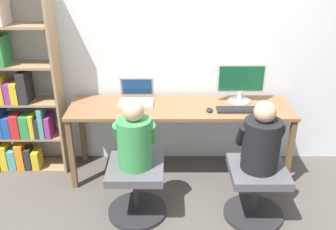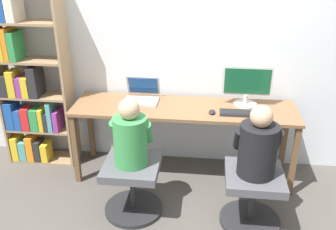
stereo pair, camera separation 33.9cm
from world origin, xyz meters
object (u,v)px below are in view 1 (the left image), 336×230
Objects in this scene: person_at_laptop at (136,138)px; laptop at (138,97)px; person_at_monitor at (263,141)px; office_chair_right at (138,185)px; bookshelf at (17,90)px; desktop_monitor at (242,83)px; office_chair_left at (257,188)px; keyboard at (242,110)px.

laptop is at bearing 92.92° from person_at_laptop.
laptop is at bearing 143.49° from person_at_monitor.
office_chair_right is at bearing -90.00° from person_at_laptop.
person_at_laptop is 1.42m from bookshelf.
desktop_monitor is 1.02m from laptop.
office_chair_left is 2.43m from bookshelf.
bookshelf is at bearing -179.51° from laptop.
office_chair_right is at bearing -87.09° from laptop.
keyboard is 0.73× the size of person_at_monitor.
person_at_laptop is 0.31× the size of bookshelf.
desktop_monitor is 1.43× the size of laptop.
person_at_monitor is 2.36m from bookshelf.
person_at_monitor reaches higher than laptop.
person_at_laptop reaches higher than keyboard.
keyboard is at bearing -97.65° from desktop_monitor.
laptop is (-1.01, -0.00, -0.15)m from desktop_monitor.
keyboard is 0.84× the size of office_chair_left.
person_at_laptop is at bearing -142.59° from desktop_monitor.
bookshelf is (-1.21, 0.73, 0.13)m from person_at_laptop.
desktop_monitor reaches higher than laptop.
person_at_monitor is (0.07, -0.56, -0.02)m from keyboard.
office_chair_left is 0.45m from person_at_monitor.
office_chair_right is 0.87× the size of person_at_monitor.
desktop_monitor reaches higher than office_chair_left.
person_at_laptop is at bearing 177.62° from office_chair_left.
desktop_monitor reaches higher than office_chair_right.
bookshelf is at bearing 148.88° from person_at_laptop.
laptop is 0.74m from person_at_laptop.
bookshelf is at bearing 160.84° from office_chair_left.
office_chair_left is at bearing -36.66° from laptop.
office_chair_right is (0.04, -0.75, -0.51)m from laptop.
person_at_monitor is at bearing -86.74° from desktop_monitor.
desktop_monitor is 2.18m from bookshelf.
bookshelf is at bearing 160.94° from person_at_monitor.
office_chair_left is at bearing -2.15° from office_chair_right.
laptop is 0.57× the size of person_at_laptop.
person_at_monitor is at bearing -19.06° from bookshelf.
person_at_laptop is at bearing -151.18° from keyboard.
office_chair_right is (-1.01, 0.04, 0.00)m from office_chair_left.
desktop_monitor reaches higher than person_at_monitor.
office_chair_left is 1.00× the size of office_chair_right.
keyboard is 2.17m from bookshelf.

